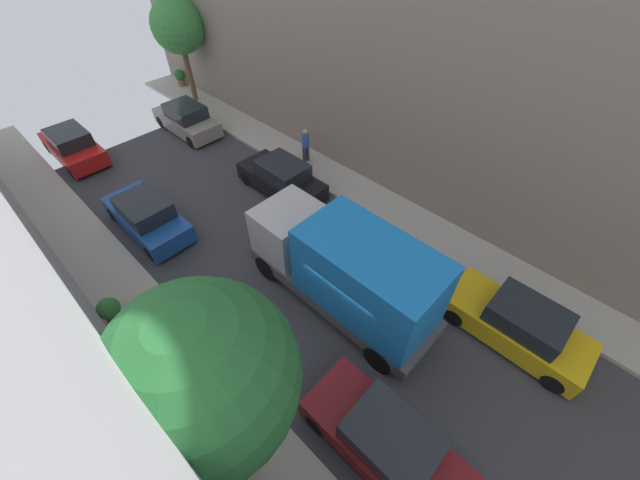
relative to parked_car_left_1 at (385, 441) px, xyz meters
The scene contains 16 objects.
ground 4.19m from the parked_car_left_1, 49.12° to the left, with size 32.00×32.00×0.00m, color #38383D.
sidewalk_left 3.93m from the parked_car_left_1, 126.41° to the left, with size 2.00×44.00×0.15m, color #A8A399.
sidewalk_right 8.33m from the parked_car_left_1, 22.05° to the left, with size 2.00×44.00×0.15m, color #A8A399.
parked_car_left_1 is the anchor object (origin of this frame).
parked_car_left_2 11.76m from the parked_car_left_1, 90.00° to the left, with size 1.78×4.20×1.57m.
parked_car_left_3 19.26m from the parked_car_left_1, 90.00° to the left, with size 1.78×4.20×1.57m.
parked_car_right_2 5.48m from the parked_car_left_1, 10.02° to the right, with size 1.78×4.20×1.57m.
parked_car_right_3 11.15m from the parked_car_left_1, 61.02° to the left, with size 1.78×4.20×1.57m.
parked_car_right_4 18.34m from the parked_car_left_1, 72.88° to the left, with size 1.78×4.20×1.57m.
delivery_truck 4.69m from the parked_car_left_1, 53.72° to the left, with size 2.26×6.60×3.38m.
pedestrian 13.10m from the parked_car_left_1, 53.88° to the left, with size 0.40×0.36×1.72m.
street_tree_1 22.12m from the parked_car_left_1, 69.36° to the left, with size 2.87×2.87×5.59m.
street_tree_2 5.36m from the parked_car_left_1, 137.18° to the left, with size 3.23×3.23×6.30m.
potted_plant_0 24.35m from the parked_car_left_1, 70.18° to the left, with size 0.67×0.67×1.02m.
potted_plant_1 9.04m from the parked_car_left_1, 109.25° to the left, with size 0.69×0.69×1.00m.
lamp_post 4.59m from the parked_car_left_1, 123.33° to the left, with size 0.44×0.44×5.43m.
Camera 1 is at (-5.73, -3.83, 10.50)m, focal length 20.56 mm.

